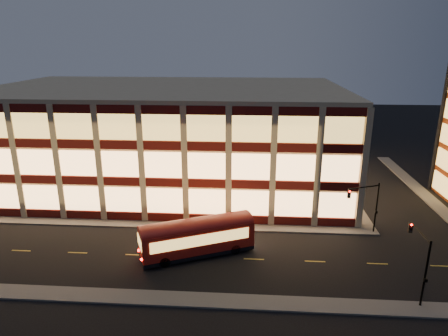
{
  "coord_description": "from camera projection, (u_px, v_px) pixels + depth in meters",
  "views": [
    {
      "loc": [
        9.51,
        -41.12,
        20.59
      ],
      "look_at": [
        6.04,
        8.0,
        5.0
      ],
      "focal_mm": 32.0,
      "sensor_mm": 36.0,
      "label": 1
    }
  ],
  "objects": [
    {
      "name": "trolley_bus",
      "position": [
        197.0,
        235.0,
        39.92
      ],
      "size": [
        11.51,
        7.21,
        3.84
      ],
      "rotation": [
        0.0,
        0.0,
        0.42
      ],
      "color": "#9D1008",
      "rests_on": "ground"
    },
    {
      "name": "sidewalk_office_south",
      "position": [
        144.0,
        224.0,
        47.09
      ],
      "size": [
        54.0,
        2.0,
        0.15
      ],
      "primitive_type": "cube",
      "color": "#514F4C",
      "rests_on": "ground"
    },
    {
      "name": "traffic_signal_far",
      "position": [
        367.0,
        200.0,
        43.45
      ],
      "size": [
        3.79,
        1.87,
        6.0
      ],
      "color": "black",
      "rests_on": "ground"
    },
    {
      "name": "traffic_signal_near",
      "position": [
        420.0,
        253.0,
        32.64
      ],
      "size": [
        0.32,
        4.45,
        6.0
      ],
      "color": "black",
      "rests_on": "ground"
    },
    {
      "name": "sidewalk_tower_west",
      "position": [
        414.0,
        185.0,
        59.82
      ],
      "size": [
        2.0,
        30.0,
        0.15
      ],
      "primitive_type": "cube",
      "color": "#514F4C",
      "rests_on": "ground"
    },
    {
      "name": "office_building",
      "position": [
        169.0,
        135.0,
        60.05
      ],
      "size": [
        50.45,
        30.45,
        14.5
      ],
      "color": "tan",
      "rests_on": "ground"
    },
    {
      "name": "sidewalk_office_east",
      "position": [
        339.0,
        183.0,
        60.56
      ],
      "size": [
        2.0,
        30.0,
        0.15
      ],
      "primitive_type": "cube",
      "color": "#514F4C",
      "rests_on": "ground"
    },
    {
      "name": "ground",
      "position": [
        167.0,
        229.0,
        45.96
      ],
      "size": [
        200.0,
        200.0,
        0.0
      ],
      "primitive_type": "plane",
      "color": "black",
      "rests_on": "ground"
    },
    {
      "name": "sidewalk_near",
      "position": [
        135.0,
        297.0,
        33.57
      ],
      "size": [
        100.0,
        2.0,
        0.15
      ],
      "primitive_type": "cube",
      "color": "#514F4C",
      "rests_on": "ground"
    }
  ]
}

